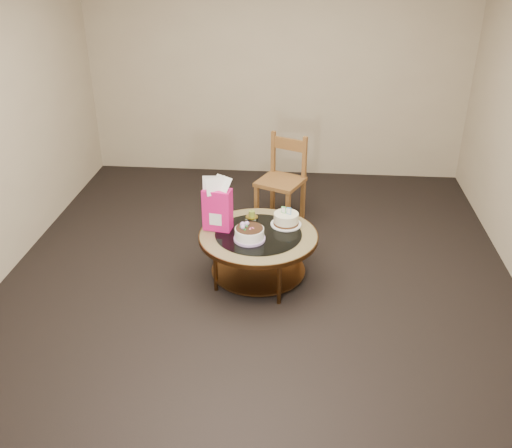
# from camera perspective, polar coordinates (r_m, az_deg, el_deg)

# --- Properties ---
(ground) EXTENTS (5.00, 5.00, 0.00)m
(ground) POSITION_cam_1_polar(r_m,az_deg,el_deg) (5.07, 0.23, -5.51)
(ground) COLOR black
(ground) RESTS_ON ground
(room_walls) EXTENTS (4.52, 5.02, 2.61)m
(room_walls) POSITION_cam_1_polar(r_m,az_deg,el_deg) (4.42, 0.27, 11.46)
(room_walls) COLOR tan
(room_walls) RESTS_ON ground
(coffee_table) EXTENTS (1.02, 1.02, 0.46)m
(coffee_table) POSITION_cam_1_polar(r_m,az_deg,el_deg) (4.88, 0.24, -1.79)
(coffee_table) COLOR #563418
(coffee_table) RESTS_ON ground
(decorated_cake) EXTENTS (0.26, 0.26, 0.15)m
(decorated_cake) POSITION_cam_1_polar(r_m,az_deg,el_deg) (4.72, -0.67, -1.04)
(decorated_cake) COLOR #A987BF
(decorated_cake) RESTS_ON coffee_table
(cream_cake) EXTENTS (0.27, 0.27, 0.17)m
(cream_cake) POSITION_cam_1_polar(r_m,az_deg,el_deg) (4.96, 3.03, 0.47)
(cream_cake) COLOR white
(cream_cake) RESTS_ON coffee_table
(gift_bag) EXTENTS (0.26, 0.20, 0.47)m
(gift_bag) POSITION_cam_1_polar(r_m,az_deg,el_deg) (4.83, -3.88, 2.01)
(gift_bag) COLOR #E01562
(gift_bag) RESTS_ON coffee_table
(pillar_candle) EXTENTS (0.11, 0.11, 0.08)m
(pillar_candle) POSITION_cam_1_polar(r_m,az_deg,el_deg) (5.08, -0.43, 0.84)
(pillar_candle) COLOR #EACC60
(pillar_candle) RESTS_ON coffee_table
(dining_chair) EXTENTS (0.55, 0.55, 0.91)m
(dining_chair) POSITION_cam_1_polar(r_m,az_deg,el_deg) (5.89, 2.63, 4.47)
(dining_chair) COLOR brown
(dining_chair) RESTS_ON ground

